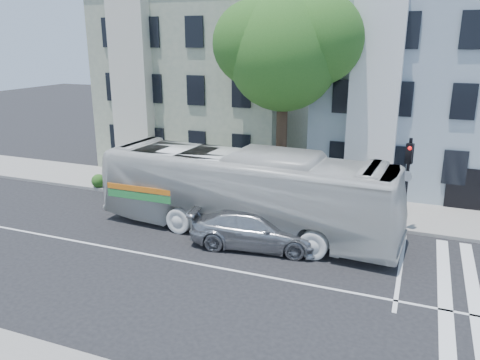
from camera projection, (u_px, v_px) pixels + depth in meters
The scene contains 9 objects.
ground at pixel (214, 267), 17.50m from camera, with size 120.00×120.00×0.00m, color black.
sidewalk_far at pixel (277, 200), 24.62m from camera, with size 80.00×4.00×0.15m, color gray.
building_left at pixel (211, 81), 31.76m from camera, with size 12.00×10.00×11.00m, color gray.
building_right at pixel (432, 88), 26.84m from camera, with size 12.00×10.00×11.00m, color #93A4AF.
street_tree at pixel (286, 47), 23.03m from camera, with size 7.30×5.90×11.10m.
bus at pixel (245, 192), 20.25m from camera, with size 13.29×3.11×3.70m, color silver.
sedan at pixel (256, 228), 19.10m from camera, with size 5.42×2.20×1.57m, color #A7A9AE.
hedge at pixel (164, 189), 25.03m from camera, with size 8.50×0.84×0.70m, color #1F5F1E, non-canonical shape.
traffic_signal at pixel (407, 173), 19.80m from camera, with size 0.43×0.53×4.24m.
Camera 1 is at (6.70, -14.38, 8.14)m, focal length 35.00 mm.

